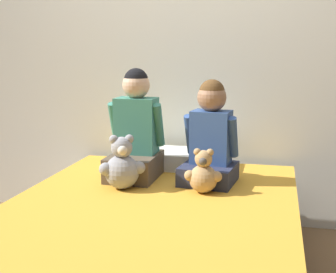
% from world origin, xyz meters
% --- Properties ---
extents(wall_behind_bed, '(8.00, 0.06, 2.50)m').
position_xyz_m(wall_behind_bed, '(0.00, 1.12, 1.25)').
color(wall_behind_bed, silver).
rests_on(wall_behind_bed, ground_plane).
extents(bed, '(1.51, 2.02, 0.46)m').
position_xyz_m(bed, '(0.00, 0.00, 0.23)').
color(bed, '#997F60').
rests_on(bed, ground_plane).
extents(child_on_left, '(0.34, 0.38, 0.67)m').
position_xyz_m(child_on_left, '(-0.23, 0.51, 0.74)').
color(child_on_left, brown).
rests_on(child_on_left, bed).
extents(child_on_right, '(0.34, 0.36, 0.61)m').
position_xyz_m(child_on_right, '(0.24, 0.51, 0.73)').
color(child_on_right, '#282D47').
rests_on(child_on_right, bed).
extents(teddy_bear_held_by_left_child, '(0.25, 0.20, 0.31)m').
position_xyz_m(teddy_bear_held_by_left_child, '(-0.23, 0.24, 0.59)').
color(teddy_bear_held_by_left_child, '#939399').
rests_on(teddy_bear_held_by_left_child, bed).
extents(teddy_bear_held_by_right_child, '(0.21, 0.16, 0.25)m').
position_xyz_m(teddy_bear_held_by_right_child, '(0.24, 0.27, 0.57)').
color(teddy_bear_held_by_right_child, tan).
rests_on(teddy_bear_held_by_right_child, bed).
extents(pillow_at_headboard, '(0.59, 0.33, 0.11)m').
position_xyz_m(pillow_at_headboard, '(0.00, 0.82, 0.52)').
color(pillow_at_headboard, white).
rests_on(pillow_at_headboard, bed).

